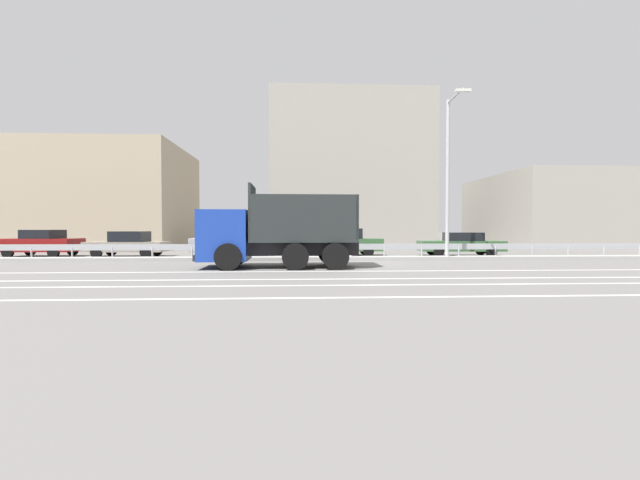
{
  "coord_description": "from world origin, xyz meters",
  "views": [
    {
      "loc": [
        -2.6,
        -18.87,
        1.61
      ],
      "look_at": [
        -1.59,
        0.7,
        1.07
      ],
      "focal_mm": 24.0,
      "sensor_mm": 36.0,
      "label": 1
    }
  ],
  "objects": [
    {
      "name": "median_road_sign",
      "position": [
        0.04,
        2.59,
        1.29
      ],
      "size": [
        0.81,
        0.16,
        2.4
      ],
      "color": "white",
      "rests_on": "ground_plane"
    },
    {
      "name": "ground_plane",
      "position": [
        0.0,
        0.0,
        0.0
      ],
      "size": [
        320.0,
        320.0,
        0.0
      ],
      "primitive_type": "plane",
      "color": "#605E5B"
    },
    {
      "name": "median_island",
      "position": [
        0.0,
        2.59,
        0.09
      ],
      "size": [
        38.6,
        1.1,
        0.18
      ],
      "primitive_type": "cube",
      "color": "gray",
      "rests_on": "ground_plane"
    },
    {
      "name": "parked_car_4",
      "position": [
        -6.46,
        5.32,
        0.81
      ],
      "size": [
        4.2,
        2.08,
        1.65
      ],
      "rotation": [
        0.0,
        0.0,
        1.62
      ],
      "color": "#A3A3A8",
      "rests_on": "ground_plane"
    },
    {
      "name": "lane_strip_0",
      "position": [
        -3.35,
        -3.0,
        0.0
      ],
      "size": [
        70.18,
        0.16,
        0.01
      ],
      "primitive_type": "cube",
      "color": "silver",
      "rests_on": "ground_plane"
    },
    {
      "name": "parked_car_6",
      "position": [
        6.85,
        5.45,
        0.7
      ],
      "size": [
        4.84,
        2.13,
        1.37
      ],
      "rotation": [
        0.0,
        0.0,
        1.5
      ],
      "color": "#335B33",
      "rests_on": "ground_plane"
    },
    {
      "name": "street_lamp_1",
      "position": [
        4.97,
        2.29,
        4.54
      ],
      "size": [
        0.71,
        2.4,
        8.09
      ],
      "color": "#ADADB2",
      "rests_on": "ground_plane"
    },
    {
      "name": "church_tower",
      "position": [
        11.18,
        30.87,
        6.3
      ],
      "size": [
        3.6,
        3.6,
        13.76
      ],
      "color": "silver",
      "rests_on": "ground_plane"
    },
    {
      "name": "lane_strip_2",
      "position": [
        -3.35,
        -6.9,
        0.0
      ],
      "size": [
        70.18,
        0.16,
        0.01
      ],
      "primitive_type": "cube",
      "color": "silver",
      "rests_on": "ground_plane"
    },
    {
      "name": "background_building_0",
      "position": [
        -18.45,
        18.12,
        4.15
      ],
      "size": [
        12.23,
        11.76,
        8.29
      ],
      "primitive_type": "cube",
      "color": "tan",
      "rests_on": "ground_plane"
    },
    {
      "name": "background_building_1",
      "position": [
        1.92,
        19.85,
        6.5
      ],
      "size": [
        13.55,
        9.92,
        12.99
      ],
      "primitive_type": "cube",
      "color": "gray",
      "rests_on": "ground_plane"
    },
    {
      "name": "dump_truck",
      "position": [
        -4.13,
        -1.21,
        1.23
      ],
      "size": [
        6.49,
        2.83,
        3.36
      ],
      "rotation": [
        0.0,
        0.0,
        1.59
      ],
      "color": "#19389E",
      "rests_on": "ground_plane"
    },
    {
      "name": "lane_strip_3",
      "position": [
        -3.35,
        -9.05,
        0.0
      ],
      "size": [
        70.18,
        0.16,
        0.01
      ],
      "primitive_type": "cube",
      "color": "silver",
      "rests_on": "ground_plane"
    },
    {
      "name": "parked_car_2",
      "position": [
        -17.11,
        6.07,
        0.77
      ],
      "size": [
        4.08,
        2.17,
        1.53
      ],
      "rotation": [
        0.0,
        0.0,
        1.53
      ],
      "color": "maroon",
      "rests_on": "ground_plane"
    },
    {
      "name": "background_building_2",
      "position": [
        24.71,
        19.56,
        3.2
      ],
      "size": [
        19.2,
        13.9,
        6.4
      ],
      "primitive_type": "cube",
      "color": "gray",
      "rests_on": "ground_plane"
    },
    {
      "name": "parked_car_5",
      "position": [
        0.01,
        5.98,
        0.79
      ],
      "size": [
        4.64,
        2.05,
        1.6
      ],
      "rotation": [
        0.0,
        0.0,
        1.54
      ],
      "color": "#335B33",
      "rests_on": "ground_plane"
    },
    {
      "name": "median_guardrail",
      "position": [
        0.0,
        3.91,
        0.57
      ],
      "size": [
        70.18,
        0.09,
        0.78
      ],
      "color": "#9EA0A5",
      "rests_on": "ground_plane"
    },
    {
      "name": "lane_strip_1",
      "position": [
        -3.35,
        -5.42,
        0.0
      ],
      "size": [
        70.18,
        0.16,
        0.01
      ],
      "primitive_type": "cube",
      "color": "silver",
      "rests_on": "ground_plane"
    },
    {
      "name": "parked_car_3",
      "position": [
        -12.17,
        5.75,
        0.72
      ],
      "size": [
        4.31,
        2.04,
        1.44
      ],
      "rotation": [
        0.0,
        0.0,
        1.55
      ],
      "color": "gray",
      "rests_on": "ground_plane"
    }
  ]
}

